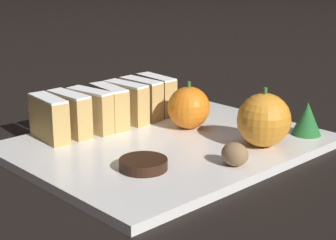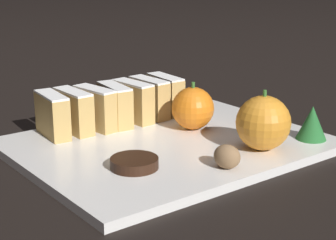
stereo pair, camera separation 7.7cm
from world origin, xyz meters
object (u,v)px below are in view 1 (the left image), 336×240
walnut (235,154)px  chocolate_cookie (143,164)px  orange_far (189,108)px  orange_near (264,120)px

walnut → chocolate_cookie: bearing=-127.2°
orange_far → walnut: orange_far is taller
orange_near → orange_far: bearing=-173.1°
orange_near → chocolate_cookie: 0.18m
orange_near → walnut: 0.09m
orange_far → chocolate_cookie: bearing=-63.3°
orange_near → chocolate_cookie: (-0.05, -0.17, -0.03)m
orange_near → walnut: orange_near is taller
orange_near → chocolate_cookie: orange_near is taller
orange_far → walnut: size_ratio=1.98×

